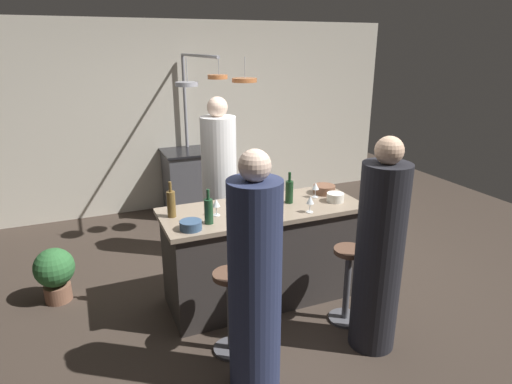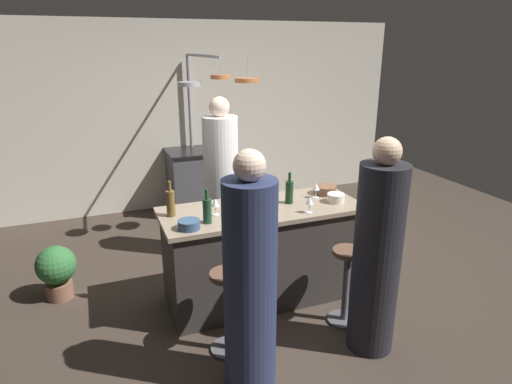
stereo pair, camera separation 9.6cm
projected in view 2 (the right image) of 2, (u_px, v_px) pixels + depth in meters
name	position (u px, v px, depth m)	size (l,w,h in m)	color
ground_plane	(262.00, 296.00, 4.16)	(9.00, 9.00, 0.00)	#382D26
back_wall	(188.00, 116.00, 6.26)	(6.40, 0.16, 2.60)	beige
kitchen_island	(262.00, 253.00, 4.01)	(1.80, 0.72, 0.90)	#332D2B
stove_range	(197.00, 181.00, 6.18)	(0.80, 0.64, 0.89)	#47474C
chef	(221.00, 185.00, 4.75)	(0.37, 0.37, 1.77)	white
bar_stool_right	(346.00, 283.00, 3.66)	(0.28, 0.28, 0.68)	#4C4C51
guest_right	(377.00, 257.00, 3.24)	(0.36, 0.36, 1.68)	black
bar_stool_left	(228.00, 308.00, 3.31)	(0.28, 0.28, 0.68)	#4C4C51
guest_left	(250.00, 283.00, 2.87)	(0.36, 0.36, 1.69)	#262D4C
overhead_pot_rack	(209.00, 95.00, 5.22)	(0.91, 1.57, 2.17)	gray
potted_plant	(57.00, 269.00, 4.04)	(0.36, 0.36, 0.52)	brown
cutting_board	(250.00, 201.00, 4.01)	(0.32, 0.22, 0.02)	#997047
pepper_mill	(248.00, 206.00, 3.60)	(0.05, 0.05, 0.21)	#382319
wine_bottle_green	(207.00, 210.00, 3.51)	(0.07, 0.07, 0.29)	#193D23
wine_bottle_red	(289.00, 192.00, 3.95)	(0.07, 0.07, 0.29)	#143319
wine_bottle_amber	(171.00, 203.00, 3.65)	(0.07, 0.07, 0.31)	brown
wine_glass_near_right_guest	(316.00, 187.00, 4.09)	(0.07, 0.07, 0.15)	silver
wine_glass_by_chef	(310.00, 201.00, 3.72)	(0.07, 0.07, 0.15)	silver
wine_glass_near_left_guest	(215.00, 203.00, 3.67)	(0.07, 0.07, 0.15)	silver
mixing_bowl_wooden	(325.00, 190.00, 4.22)	(0.21, 0.21, 0.08)	brown
mixing_bowl_ceramic	(336.00, 198.00, 3.99)	(0.16, 0.16, 0.08)	silver
mixing_bowl_blue	(189.00, 225.00, 3.41)	(0.17, 0.17, 0.07)	#334C6B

